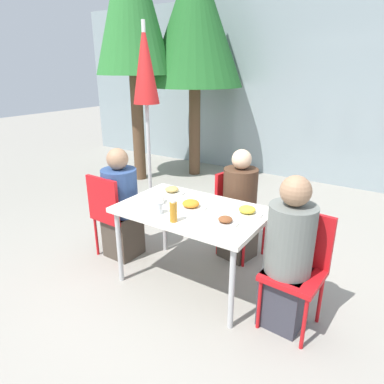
# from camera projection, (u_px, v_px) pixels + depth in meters

# --- Properties ---
(ground_plane) EXTENTS (24.00, 24.00, 0.00)m
(ground_plane) POSITION_uv_depth(u_px,v_px,m) (192.00, 281.00, 3.17)
(ground_plane) COLOR gray
(building_facade) EXTENTS (10.00, 0.20, 3.00)m
(building_facade) POSITION_uv_depth(u_px,v_px,m) (316.00, 91.00, 5.56)
(building_facade) COLOR #89999E
(building_facade) RESTS_ON ground
(dining_table) EXTENTS (1.25, 0.79, 0.73)m
(dining_table) POSITION_uv_depth(u_px,v_px,m) (192.00, 215.00, 2.94)
(dining_table) COLOR silver
(dining_table) RESTS_ON ground
(chair_left) EXTENTS (0.41, 0.41, 0.88)m
(chair_left) POSITION_uv_depth(u_px,v_px,m) (112.00, 210.00, 3.42)
(chair_left) COLOR red
(chair_left) RESTS_ON ground
(person_left) EXTENTS (0.35, 0.35, 1.14)m
(person_left) POSITION_uv_depth(u_px,v_px,m) (121.00, 207.00, 3.45)
(person_left) COLOR #473D33
(person_left) RESTS_ON ground
(chair_right) EXTENTS (0.43, 0.43, 0.88)m
(chair_right) POSITION_uv_depth(u_px,v_px,m) (298.00, 261.00, 2.52)
(chair_right) COLOR red
(chair_right) RESTS_ON ground
(person_right) EXTENTS (0.34, 0.34, 1.19)m
(person_right) POSITION_uv_depth(u_px,v_px,m) (288.00, 258.00, 2.48)
(person_right) COLOR #383842
(person_right) RESTS_ON ground
(chair_far) EXTENTS (0.48, 0.48, 0.88)m
(chair_far) POSITION_uv_depth(u_px,v_px,m) (236.00, 206.00, 3.51)
(chair_far) COLOR red
(chair_far) RESTS_ON ground
(person_far) EXTENTS (0.36, 0.36, 1.14)m
(person_far) POSITION_uv_depth(u_px,v_px,m) (239.00, 209.00, 3.42)
(person_far) COLOR #473D33
(person_far) RESTS_ON ground
(closed_umbrella) EXTENTS (0.36, 0.36, 2.35)m
(closed_umbrella) POSITION_uv_depth(u_px,v_px,m) (146.00, 79.00, 3.89)
(closed_umbrella) COLOR #333333
(closed_umbrella) RESTS_ON ground
(plate_0) EXTENTS (0.25, 0.25, 0.07)m
(plate_0) POSITION_uv_depth(u_px,v_px,m) (247.00, 211.00, 2.80)
(plate_0) COLOR white
(plate_0) RESTS_ON dining_table
(plate_1) EXTENTS (0.24, 0.24, 0.07)m
(plate_1) POSITION_uv_depth(u_px,v_px,m) (172.00, 191.00, 3.26)
(plate_1) COLOR white
(plate_1) RESTS_ON dining_table
(plate_2) EXTENTS (0.27, 0.27, 0.07)m
(plate_2) POSITION_uv_depth(u_px,v_px,m) (191.00, 205.00, 2.91)
(plate_2) COLOR white
(plate_2) RESTS_ON dining_table
(plate_3) EXTENTS (0.20, 0.20, 0.06)m
(plate_3) POSITION_uv_depth(u_px,v_px,m) (225.00, 221.00, 2.63)
(plate_3) COLOR white
(plate_3) RESTS_ON dining_table
(bottle) EXTENTS (0.06, 0.06, 0.18)m
(bottle) POSITION_uv_depth(u_px,v_px,m) (173.00, 211.00, 2.64)
(bottle) COLOR #B7751E
(bottle) RESTS_ON dining_table
(drinking_cup) EXTENTS (0.08, 0.08, 0.10)m
(drinking_cup) POSITION_uv_depth(u_px,v_px,m) (158.00, 208.00, 2.80)
(drinking_cup) COLOR silver
(drinking_cup) RESTS_ON dining_table
(salad_bowl) EXTENTS (0.18, 0.18, 0.06)m
(salad_bowl) POSITION_uv_depth(u_px,v_px,m) (154.00, 200.00, 3.03)
(salad_bowl) COLOR white
(salad_bowl) RESTS_ON dining_table
(tree_behind_left) EXTENTS (1.61, 1.61, 3.64)m
(tree_behind_left) POSITION_uv_depth(u_px,v_px,m) (195.00, 20.00, 5.48)
(tree_behind_left) COLOR brown
(tree_behind_left) RESTS_ON ground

